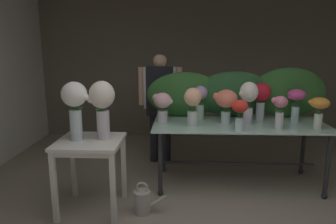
{
  "coord_description": "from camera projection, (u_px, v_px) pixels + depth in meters",
  "views": [
    {
      "loc": [
        -0.2,
        -2.01,
        1.72
      ],
      "look_at": [
        -0.36,
        1.4,
        1.0
      ],
      "focal_mm": 33.02,
      "sensor_mm": 36.0,
      "label": 1
    }
  ],
  "objects": [
    {
      "name": "vase_rosy_tulips",
      "position": [
        280.0,
        110.0,
        3.47
      ],
      "size": [
        0.18,
        0.16,
        0.38
      ],
      "color": "silver",
      "rests_on": "display_table_glass"
    },
    {
      "name": "vase_lilac_carnations",
      "position": [
        200.0,
        99.0,
        3.93
      ],
      "size": [
        0.21,
        0.18,
        0.44
      ],
      "color": "silver",
      "rests_on": "display_table_glass"
    },
    {
      "name": "vase_coral_snapdragons",
      "position": [
        226.0,
        101.0,
        3.72
      ],
      "size": [
        0.3,
        0.27,
        0.42
      ],
      "color": "silver",
      "rests_on": "display_table_glass"
    },
    {
      "name": "vase_sunset_peonies",
      "position": [
        319.0,
        108.0,
        3.49
      ],
      "size": [
        0.23,
        0.21,
        0.36
      ],
      "color": "silver",
      "rests_on": "display_table_glass"
    },
    {
      "name": "ground_plane",
      "position": [
        196.0,
        175.0,
        4.22
      ],
      "size": [
        8.59,
        8.59,
        0.0
      ],
      "primitive_type": "plane",
      "color": "gray"
    },
    {
      "name": "vase_fuchsia_dahlias",
      "position": [
        296.0,
        100.0,
        3.76
      ],
      "size": [
        0.22,
        0.22,
        0.41
      ],
      "color": "silver",
      "rests_on": "display_table_glass"
    },
    {
      "name": "side_table_white",
      "position": [
        90.0,
        150.0,
        3.21
      ],
      "size": [
        0.66,
        0.64,
        0.78
      ],
      "color": "silver",
      "rests_on": "ground"
    },
    {
      "name": "vase_cream_lisianthus_tall",
      "position": [
        102.0,
        103.0,
        3.17
      ],
      "size": [
        0.28,
        0.26,
        0.61
      ],
      "color": "silver",
      "rests_on": "side_table_white"
    },
    {
      "name": "vase_scarlet_lilies",
      "position": [
        240.0,
        112.0,
        3.39
      ],
      "size": [
        0.19,
        0.18,
        0.35
      ],
      "color": "silver",
      "rests_on": "display_table_glass"
    },
    {
      "name": "florist",
      "position": [
        160.0,
        96.0,
        4.53
      ],
      "size": [
        0.64,
        0.24,
        1.63
      ],
      "color": "#232328",
      "rests_on": "ground"
    },
    {
      "name": "foliage_backdrop",
      "position": [
        237.0,
        94.0,
        4.07
      ],
      "size": [
        2.34,
        0.29,
        0.66
      ],
      "color": "#2D6028",
      "rests_on": "display_table_glass"
    },
    {
      "name": "vase_peach_freesia",
      "position": [
        193.0,
        104.0,
        3.59
      ],
      "size": [
        0.21,
        0.2,
        0.46
      ],
      "color": "silver",
      "rests_on": "display_table_glass"
    },
    {
      "name": "wall_back",
      "position": [
        193.0,
        68.0,
        5.86
      ],
      "size": [
        5.85,
        0.12,
        2.63
      ],
      "primitive_type": "cube",
      "color": "#706656",
      "rests_on": "ground"
    },
    {
      "name": "vase_white_roses_tall",
      "position": [
        75.0,
        104.0,
        3.12
      ],
      "size": [
        0.28,
        0.26,
        0.6
      ],
      "color": "silver",
      "rests_on": "side_table_white"
    },
    {
      "name": "vase_crimson_anemones",
      "position": [
        261.0,
        97.0,
        3.87
      ],
      "size": [
        0.24,
        0.24,
        0.48
      ],
      "color": "silver",
      "rests_on": "display_table_glass"
    },
    {
      "name": "vase_blush_roses",
      "position": [
        162.0,
        104.0,
        3.78
      ],
      "size": [
        0.25,
        0.22,
        0.37
      ],
      "color": "silver",
      "rests_on": "display_table_glass"
    },
    {
      "name": "display_table_glass",
      "position": [
        239.0,
        132.0,
        3.82
      ],
      "size": [
        2.1,
        0.92,
        0.81
      ],
      "color": "#ADD6C6",
      "rests_on": "ground"
    },
    {
      "name": "vase_ivory_ranunculus",
      "position": [
        248.0,
        98.0,
        3.66
      ],
      "size": [
        0.23,
        0.22,
        0.52
      ],
      "color": "silver",
      "rests_on": "display_table_glass"
    },
    {
      "name": "watering_can",
      "position": [
        143.0,
        201.0,
        3.25
      ],
      "size": [
        0.35,
        0.18,
        0.34
      ],
      "color": "#B7B2A8",
      "rests_on": "ground"
    }
  ]
}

